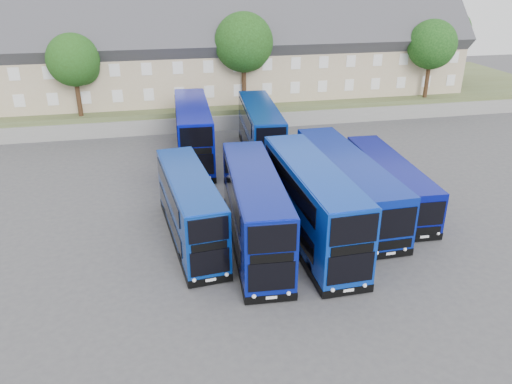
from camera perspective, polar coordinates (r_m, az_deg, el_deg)
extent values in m
plane|color=#404045|center=(29.20, 4.21, -6.67)|extent=(120.00, 120.00, 0.00)
cube|color=slate|center=(50.57, -3.26, 7.92)|extent=(70.00, 0.40, 1.50)
cube|color=#4E5630|center=(60.08, -4.79, 10.77)|extent=(80.00, 20.00, 2.00)
cube|color=tan|center=(55.93, -23.38, 12.10)|extent=(6.00, 8.00, 6.00)
cube|color=#333337|center=(55.47, -23.91, 15.11)|extent=(6.00, 10.40, 10.40)
cube|color=brown|center=(54.85, -23.00, 19.25)|extent=(0.60, 0.90, 1.40)
cube|color=tan|center=(55.10, -17.14, 12.83)|extent=(6.00, 8.00, 6.00)
cube|color=#333337|center=(54.63, -17.54, 15.90)|extent=(6.00, 10.40, 10.40)
cube|color=brown|center=(54.16, -16.41, 20.08)|extent=(0.60, 0.90, 1.40)
cube|color=tan|center=(54.90, -10.75, 13.43)|extent=(6.00, 8.00, 6.00)
cube|color=#333337|center=(54.44, -11.01, 16.52)|extent=(6.00, 10.40, 10.40)
cube|color=brown|center=(54.13, -9.66, 20.67)|extent=(0.60, 0.90, 1.40)
cube|color=tan|center=(55.37, -4.37, 13.86)|extent=(6.00, 8.00, 6.00)
cube|color=#333337|center=(54.90, -4.47, 16.94)|extent=(6.00, 10.40, 10.40)
cube|color=brown|center=(54.77, -2.95, 21.00)|extent=(0.60, 0.90, 1.40)
cube|color=tan|center=(56.47, 1.86, 14.12)|extent=(6.00, 8.00, 6.00)
cube|color=#333337|center=(56.01, 1.90, 17.14)|extent=(6.00, 10.40, 10.40)
cube|color=brown|center=(56.04, 3.55, 21.06)|extent=(0.60, 0.90, 1.40)
cube|color=tan|center=(58.17, 7.79, 14.22)|extent=(6.00, 8.00, 6.00)
cube|color=#333337|center=(57.73, 7.97, 17.15)|extent=(6.00, 10.40, 10.40)
cube|color=tan|center=(60.42, 13.34, 14.18)|extent=(6.00, 8.00, 6.00)
cube|color=#333337|center=(60.00, 13.62, 16.99)|extent=(6.00, 10.40, 10.40)
cube|color=tan|center=(63.17, 18.44, 14.03)|extent=(6.00, 8.00, 6.00)
cube|color=#333337|center=(62.76, 18.81, 16.71)|extent=(6.00, 10.40, 10.40)
cube|color=navy|center=(29.49, -7.55, -1.59)|extent=(3.32, 10.41, 3.74)
cube|color=black|center=(30.37, -7.35, -4.86)|extent=(3.36, 10.45, 0.45)
cube|color=black|center=(25.43, -5.28, -8.03)|extent=(2.02, 0.26, 1.40)
cube|color=black|center=(24.49, -5.44, -4.35)|extent=(2.02, 0.26, 1.30)
cylinder|color=black|center=(27.65, -8.30, -7.61)|extent=(0.40, 1.02, 1.00)
cube|color=navy|center=(28.45, -0.15, -1.89)|extent=(3.30, 11.47, 4.18)
cube|color=black|center=(29.46, -0.14, -5.62)|extent=(3.34, 11.51, 0.45)
cube|color=black|center=(24.00, 1.81, -9.66)|extent=(2.27, 0.21, 1.54)
cube|color=black|center=(22.91, 1.88, -5.39)|extent=(2.27, 0.21, 1.44)
cylinder|color=black|center=(26.31, -1.54, -9.16)|extent=(0.36, 1.02, 1.00)
cube|color=#082E9B|center=(29.24, 6.34, -1.09)|extent=(2.96, 11.85, 4.37)
cube|color=black|center=(30.26, 6.15, -4.91)|extent=(3.00, 11.89, 0.45)
cube|color=black|center=(24.87, 10.77, -8.61)|extent=(2.38, 0.12, 1.61)
cube|color=black|center=(23.79, 11.17, -4.27)|extent=(2.38, 0.12, 1.50)
cylinder|color=black|center=(26.83, 6.33, -8.58)|extent=(0.32, 1.01, 1.00)
cube|color=#081098|center=(42.45, -7.19, 7.03)|extent=(3.19, 11.83, 4.34)
cube|color=black|center=(43.15, -7.03, 4.22)|extent=(3.23, 11.87, 0.45)
cube|color=black|center=(37.17, -6.67, 3.10)|extent=(2.36, 0.17, 1.60)
cube|color=black|center=(36.46, -6.83, 6.23)|extent=(2.36, 0.17, 1.49)
cylinder|color=black|center=(39.64, -8.48, 2.59)|extent=(0.34, 1.01, 1.00)
cube|color=navy|center=(42.56, 0.51, 7.12)|extent=(3.37, 11.33, 4.12)
cube|color=black|center=(43.24, 0.50, 4.45)|extent=(3.41, 11.38, 0.45)
cube|color=black|center=(37.59, 1.72, 3.39)|extent=(2.24, 0.23, 1.52)
cube|color=black|center=(36.91, 1.76, 6.33)|extent=(2.24, 0.23, 1.42)
cylinder|color=black|center=(39.88, -0.41, 3.00)|extent=(0.37, 1.02, 1.00)
cube|color=navy|center=(33.71, 10.33, 1.24)|extent=(3.01, 13.41, 3.33)
cube|color=black|center=(34.41, 10.11, -1.38)|extent=(3.05, 13.45, 0.45)
cube|color=black|center=(28.17, 15.56, -3.50)|extent=(2.49, 0.10, 1.78)
cylinder|color=black|center=(30.22, 11.17, -4.87)|extent=(0.32, 1.00, 1.00)
cube|color=#060D77|center=(35.30, 14.96, 1.34)|extent=(2.86, 11.28, 2.73)
cube|color=black|center=(35.86, 14.72, -0.74)|extent=(2.91, 11.33, 0.45)
cube|color=black|center=(30.66, 19.07, -2.40)|extent=(2.03, 0.16, 1.49)
cylinder|color=black|center=(32.61, 15.40, -3.03)|extent=(0.35, 1.01, 1.00)
cylinder|color=#382314|center=(50.67, -19.63, 10.26)|extent=(0.44, 0.44, 3.75)
sphere|color=#1D3F11|center=(50.04, -20.19, 13.99)|extent=(4.80, 4.80, 4.80)
sphere|color=#1D3F11|center=(50.47, -19.32, 13.32)|extent=(3.30, 3.30, 3.30)
cylinder|color=#382314|center=(51.47, -1.37, 12.27)|extent=(0.44, 0.44, 4.50)
sphere|color=black|center=(50.77, -1.42, 16.74)|extent=(5.76, 5.76, 5.76)
sphere|color=black|center=(51.40, -0.81, 15.83)|extent=(3.96, 3.96, 3.96)
cylinder|color=#382314|center=(58.10, 18.97, 12.14)|extent=(0.44, 0.44, 4.00)
sphere|color=black|center=(57.52, 19.47, 15.63)|extent=(5.12, 5.12, 5.12)
sphere|color=black|center=(58.28, 19.68, 14.89)|extent=(3.52, 3.52, 3.52)
cylinder|color=#382314|center=(67.04, 20.55, 13.51)|extent=(0.44, 0.44, 4.25)
sphere|color=#1D3C10|center=(66.52, 21.05, 16.73)|extent=(5.44, 5.44, 5.44)
sphere|color=#1D3C10|center=(67.27, 21.20, 16.04)|extent=(3.74, 3.74, 3.74)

